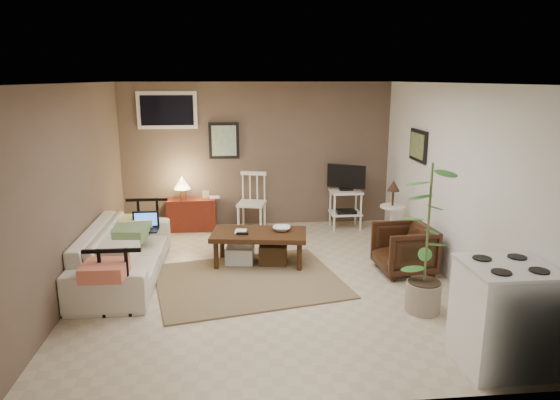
{
  "coord_description": "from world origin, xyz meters",
  "views": [
    {
      "loc": [
        -0.41,
        -5.81,
        2.46
      ],
      "look_at": [
        0.18,
        0.35,
        0.94
      ],
      "focal_mm": 32.0,
      "sensor_mm": 36.0,
      "label": 1
    }
  ],
  "objects": [
    {
      "name": "red_console",
      "position": [
        -1.12,
        2.25,
        0.32
      ],
      "size": [
        0.79,
        0.35,
        0.92
      ],
      "color": "maroon",
      "rests_on": "floor"
    },
    {
      "name": "art_right",
      "position": [
        2.23,
        1.05,
        1.52
      ],
      "size": [
        0.03,
        0.6,
        0.45
      ],
      "primitive_type": "cube",
      "color": "black"
    },
    {
      "name": "side_table",
      "position": [
        1.96,
        1.25,
        0.61
      ],
      "size": [
        0.37,
        0.37,
        0.98
      ],
      "color": "white",
      "rests_on": "floor"
    },
    {
      "name": "rug",
      "position": [
        -0.25,
        -0.03,
        0.01
      ],
      "size": [
        2.52,
        2.19,
        0.02
      ],
      "primitive_type": "cube",
      "rotation": [
        0.0,
        0.0,
        0.21
      ],
      "color": "olive",
      "rests_on": "floor"
    },
    {
      "name": "floor",
      "position": [
        0.0,
        0.0,
        0.0
      ],
      "size": [
        5.0,
        5.0,
        0.0
      ],
      "primitive_type": "plane",
      "color": "#C1B293",
      "rests_on": "ground"
    },
    {
      "name": "potted_plant",
      "position": [
        1.6,
        -1.01,
        0.88
      ],
      "size": [
        0.41,
        0.41,
        1.65
      ],
      "color": "gray",
      "rests_on": "floor"
    },
    {
      "name": "coffee_table",
      "position": [
        -0.09,
        0.56,
        0.27
      ],
      "size": [
        1.34,
        0.82,
        0.48
      ],
      "color": "#38200F",
      "rests_on": "floor"
    },
    {
      "name": "book_table",
      "position": [
        -0.4,
        0.6,
        0.56
      ],
      "size": [
        0.15,
        0.03,
        0.21
      ],
      "primitive_type": "imported",
      "rotation": [
        0.0,
        0.0,
        -0.12
      ],
      "color": "#38200F",
      "rests_on": "coffee_table"
    },
    {
      "name": "tv_stand",
      "position": [
        1.44,
        2.11,
        0.57
      ],
      "size": [
        0.59,
        0.41,
        1.08
      ],
      "color": "white",
      "rests_on": "floor"
    },
    {
      "name": "sofa_pillows",
      "position": [
        -1.75,
        0.01,
        0.54
      ],
      "size": [
        0.43,
        2.15,
        0.15
      ],
      "primitive_type": null,
      "color": "beige",
      "rests_on": "sofa"
    },
    {
      "name": "window",
      "position": [
        -1.45,
        2.48,
        1.95
      ],
      "size": [
        0.96,
        0.03,
        0.6
      ],
      "primitive_type": "cube",
      "color": "white"
    },
    {
      "name": "sofa",
      "position": [
        -1.8,
        0.27,
        0.44
      ],
      "size": [
        0.66,
        2.26,
        0.88
      ],
      "primitive_type": "imported",
      "rotation": [
        0.0,
        0.0,
        1.57
      ],
      "color": "white",
      "rests_on": "floor"
    },
    {
      "name": "spindle_chair",
      "position": [
        -0.12,
        2.16,
        0.45
      ],
      "size": [
        0.52,
        0.52,
        0.95
      ],
      "color": "white",
      "rests_on": "floor"
    },
    {
      "name": "stove",
      "position": [
        1.88,
        -2.08,
        0.47
      ],
      "size": [
        0.72,
        0.67,
        0.94
      ],
      "color": "white",
      "rests_on": "floor"
    },
    {
      "name": "sofa_end_rails",
      "position": [
        -1.67,
        0.27,
        0.38
      ],
      "size": [
        0.61,
        2.25,
        0.76
      ],
      "primitive_type": null,
      "color": "black",
      "rests_on": "floor"
    },
    {
      "name": "armchair",
      "position": [
        1.76,
        0.1,
        0.35
      ],
      "size": [
        0.68,
        0.72,
        0.69
      ],
      "primitive_type": "imported",
      "rotation": [
        0.0,
        0.0,
        -1.49
      ],
      "color": "black",
      "rests_on": "floor"
    },
    {
      "name": "book_console",
      "position": [
        -0.81,
        2.26,
        0.64
      ],
      "size": [
        0.16,
        0.04,
        0.22
      ],
      "primitive_type": "imported",
      "rotation": [
        0.0,
        0.0,
        0.13
      ],
      "color": "#38200F",
      "rests_on": "red_console"
    },
    {
      "name": "art_back",
      "position": [
        -0.55,
        2.48,
        1.45
      ],
      "size": [
        0.5,
        0.03,
        0.6
      ],
      "primitive_type": "cube",
      "color": "black"
    },
    {
      "name": "bowl",
      "position": [
        0.22,
        0.6,
        0.57
      ],
      "size": [
        0.24,
        0.09,
        0.24
      ],
      "primitive_type": "imported",
      "rotation": [
        0.0,
        0.0,
        -0.13
      ],
      "color": "#38200F",
      "rests_on": "coffee_table"
    },
    {
      "name": "laptop",
      "position": [
        -1.58,
        0.65,
        0.57
      ],
      "size": [
        0.35,
        0.25,
        0.24
      ],
      "color": "black",
      "rests_on": "sofa"
    }
  ]
}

